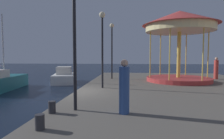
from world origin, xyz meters
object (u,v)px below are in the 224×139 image
lamp_post_mid_promenade (102,37)px  person_near_carousel (216,69)px  bollard_center (40,122)px  lamp_post_far_end (112,41)px  carousel (179,29)px  sailboat_teal (1,82)px  person_by_the_water (124,88)px  bollard_south (52,107)px  lamp_post_near_edge (74,27)px  motorboat_white (64,77)px

lamp_post_mid_promenade → person_near_carousel: bearing=30.7°
bollard_center → lamp_post_far_end: bearing=85.8°
carousel → lamp_post_far_end: 5.41m
lamp_post_far_end → person_near_carousel: size_ratio=2.55×
sailboat_teal → lamp_post_mid_promenade: 9.70m
sailboat_teal → person_by_the_water: sailboat_teal is taller
lamp_post_far_end → bollard_south: 10.46m
lamp_post_mid_promenade → lamp_post_far_end: bearing=88.3°
bollard_center → bollard_south: bearing=100.8°
lamp_post_near_edge → lamp_post_mid_promenade: size_ratio=0.93×
lamp_post_mid_promenade → bollard_south: (-0.96, -5.20, -2.86)m
motorboat_white → lamp_post_near_edge: lamp_post_near_edge is taller
carousel → bollard_south: carousel is taller
sailboat_teal → lamp_post_near_edge: (8.36, -7.77, 3.01)m
bollard_south → person_by_the_water: 2.48m
bollard_center → person_by_the_water: bearing=36.6°
carousel → lamp_post_near_edge: bearing=-124.1°
person_near_carousel → person_by_the_water: person_near_carousel is taller
person_near_carousel → person_by_the_water: size_ratio=1.02×
person_near_carousel → sailboat_teal: bearing=-172.6°
person_near_carousel → motorboat_white: bearing=170.4°
motorboat_white → lamp_post_far_end: lamp_post_far_end is taller
sailboat_teal → person_by_the_water: bearing=-38.6°
sailboat_teal → lamp_post_far_end: sailboat_teal is taller
lamp_post_near_edge → person_near_carousel: (9.15, 10.04, -2.02)m
sailboat_teal → bollard_center: size_ratio=15.34×
bollard_center → person_near_carousel: bearing=51.2°
sailboat_teal → lamp_post_far_end: (8.79, 1.78, 3.28)m
carousel → person_by_the_water: carousel is taller
carousel → person_near_carousel: size_ratio=3.05×
carousel → bollard_south: bearing=-125.8°
sailboat_teal → motorboat_white: size_ratio=1.38×
lamp_post_mid_promenade → bollard_center: (-0.69, -6.61, -2.86)m
carousel → lamp_post_near_edge: 10.11m
lamp_post_mid_promenade → motorboat_white: bearing=123.5°
carousel → person_by_the_water: (-3.93, -8.58, -3.13)m
sailboat_teal → bollard_center: sailboat_teal is taller
lamp_post_far_end → bollard_center: 11.79m
person_near_carousel → person_by_the_water: bearing=-125.8°
lamp_post_mid_promenade → person_near_carousel: 10.54m
motorboat_white → bollard_center: size_ratio=11.10×
lamp_post_mid_promenade → person_by_the_water: bearing=-74.2°
person_by_the_water → person_near_carousel: bearing=54.2°
sailboat_teal → lamp_post_far_end: size_ratio=1.31×
lamp_post_mid_promenade → person_by_the_water: size_ratio=2.53×
lamp_post_near_edge → bollard_south: bearing=-147.5°
bollard_center → person_by_the_water: 2.72m
lamp_post_mid_promenade → lamp_post_near_edge: bearing=-93.5°
lamp_post_mid_promenade → person_near_carousel: (8.86, 5.26, -2.21)m
lamp_post_near_edge → bollard_center: size_ratio=10.49×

